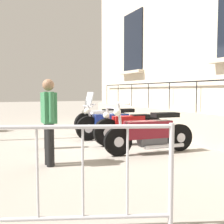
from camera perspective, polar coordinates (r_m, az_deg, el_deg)
ground_plane at (r=7.48m, az=-0.29°, el=-6.13°), size 60.00×60.00×0.00m
building_facade at (r=8.81m, az=14.05°, el=18.70°), size 0.82×10.92×7.37m
motorcycle_white at (r=8.94m, az=-2.02°, el=-1.67°), size 1.94×0.58×0.90m
motorcycle_blue at (r=7.91m, az=-0.02°, el=-2.25°), size 2.11×0.63×1.32m
motorcycle_red at (r=7.14m, az=3.67°, el=-3.25°), size 1.96×0.58×0.96m
motorcycle_maroon at (r=6.14m, az=7.71°, el=-4.25°), size 2.11×0.70×1.12m
crowd_barrier at (r=2.73m, az=-10.45°, el=-12.54°), size 2.02×0.79×1.05m
bollard at (r=6.73m, az=-12.83°, el=-2.82°), size 0.20×0.20×1.06m
pedestrian_walking at (r=5.17m, az=-12.71°, el=-1.11°), size 0.23×0.53×1.57m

